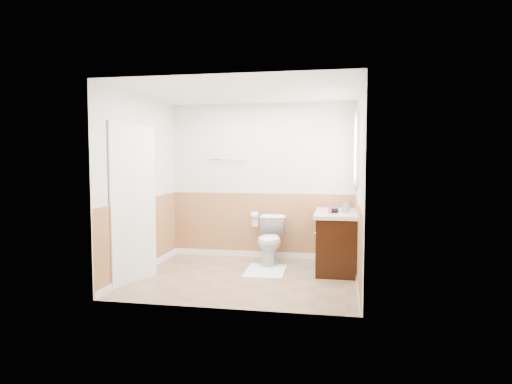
% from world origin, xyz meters
% --- Properties ---
extents(floor, '(3.00, 3.00, 0.00)m').
position_xyz_m(floor, '(0.00, 0.00, 0.00)').
color(floor, '#8C7051').
rests_on(floor, ground).
extents(ceiling, '(3.00, 3.00, 0.00)m').
position_xyz_m(ceiling, '(0.00, 0.00, 2.50)').
color(ceiling, white).
rests_on(ceiling, floor).
extents(wall_back, '(3.00, 0.00, 3.00)m').
position_xyz_m(wall_back, '(0.00, 1.30, 1.25)').
color(wall_back, silver).
rests_on(wall_back, floor).
extents(wall_front, '(3.00, 0.00, 3.00)m').
position_xyz_m(wall_front, '(0.00, -1.30, 1.25)').
color(wall_front, silver).
rests_on(wall_front, floor).
extents(wall_left, '(0.00, 3.00, 3.00)m').
position_xyz_m(wall_left, '(-1.50, 0.00, 1.25)').
color(wall_left, silver).
rests_on(wall_left, floor).
extents(wall_right, '(0.00, 3.00, 3.00)m').
position_xyz_m(wall_right, '(1.50, 0.00, 1.25)').
color(wall_right, silver).
rests_on(wall_right, floor).
extents(wainscot_back, '(3.00, 0.00, 3.00)m').
position_xyz_m(wainscot_back, '(0.00, 1.29, 0.50)').
color(wainscot_back, '#B17946').
rests_on(wainscot_back, floor).
extents(wainscot_front, '(3.00, 0.00, 3.00)m').
position_xyz_m(wainscot_front, '(0.00, -1.29, 0.50)').
color(wainscot_front, '#B17946').
rests_on(wainscot_front, floor).
extents(wainscot_left, '(0.00, 2.60, 2.60)m').
position_xyz_m(wainscot_left, '(-1.49, 0.00, 0.50)').
color(wainscot_left, '#B17946').
rests_on(wainscot_left, floor).
extents(wainscot_right, '(0.00, 2.60, 2.60)m').
position_xyz_m(wainscot_right, '(1.49, 0.00, 0.50)').
color(wainscot_right, '#B17946').
rests_on(wainscot_right, floor).
extents(toilet, '(0.43, 0.73, 0.73)m').
position_xyz_m(toilet, '(0.21, 0.84, 0.36)').
color(toilet, white).
rests_on(toilet, floor).
extents(bath_mat, '(0.58, 0.82, 0.02)m').
position_xyz_m(bath_mat, '(0.21, 0.36, 0.01)').
color(bath_mat, white).
rests_on(bath_mat, floor).
extents(vanity_cabinet, '(0.55, 1.10, 0.80)m').
position_xyz_m(vanity_cabinet, '(1.21, 0.65, 0.40)').
color(vanity_cabinet, black).
rests_on(vanity_cabinet, floor).
extents(vanity_knob_left, '(0.03, 0.03, 0.03)m').
position_xyz_m(vanity_knob_left, '(0.91, 0.55, 0.55)').
color(vanity_knob_left, '#B8B8BF').
rests_on(vanity_knob_left, vanity_cabinet).
extents(vanity_knob_right, '(0.03, 0.03, 0.03)m').
position_xyz_m(vanity_knob_right, '(0.91, 0.75, 0.55)').
color(vanity_knob_right, silver).
rests_on(vanity_knob_right, vanity_cabinet).
extents(countertop, '(0.60, 1.15, 0.05)m').
position_xyz_m(countertop, '(1.20, 0.65, 0.83)').
color(countertop, white).
rests_on(countertop, vanity_cabinet).
extents(sink_basin, '(0.36, 0.36, 0.02)m').
position_xyz_m(sink_basin, '(1.21, 0.80, 0.86)').
color(sink_basin, white).
rests_on(sink_basin, countertop).
extents(faucet, '(0.02, 0.02, 0.14)m').
position_xyz_m(faucet, '(1.39, 0.80, 0.92)').
color(faucet, '#BBBAC1').
rests_on(faucet, countertop).
extents(lotion_bottle, '(0.05, 0.05, 0.22)m').
position_xyz_m(lotion_bottle, '(1.11, 0.40, 0.96)').
color(lotion_bottle, '#E63B80').
rests_on(lotion_bottle, countertop).
extents(soap_dispenser, '(0.10, 0.10, 0.18)m').
position_xyz_m(soap_dispenser, '(1.33, 0.60, 0.94)').
color(soap_dispenser, gray).
rests_on(soap_dispenser, countertop).
extents(hair_dryer_body, '(0.14, 0.07, 0.07)m').
position_xyz_m(hair_dryer_body, '(1.16, 0.51, 0.89)').
color(hair_dryer_body, black).
rests_on(hair_dryer_body, countertop).
extents(hair_dryer_handle, '(0.03, 0.03, 0.07)m').
position_xyz_m(hair_dryer_handle, '(1.13, 0.58, 0.86)').
color(hair_dryer_handle, black).
rests_on(hair_dryer_handle, countertop).
extents(mirror_panel, '(0.02, 0.35, 0.90)m').
position_xyz_m(mirror_panel, '(1.48, 1.10, 1.55)').
color(mirror_panel, silver).
rests_on(mirror_panel, wall_right).
extents(window_frame, '(0.04, 0.80, 1.00)m').
position_xyz_m(window_frame, '(1.47, 0.59, 1.75)').
color(window_frame, white).
rests_on(window_frame, wall_right).
extents(window_glass, '(0.01, 0.70, 0.90)m').
position_xyz_m(window_glass, '(1.49, 0.59, 1.75)').
color(window_glass, white).
rests_on(window_glass, wall_right).
extents(door, '(0.29, 0.78, 2.04)m').
position_xyz_m(door, '(-1.40, -0.45, 1.02)').
color(door, white).
rests_on(door, wall_left).
extents(door_frame, '(0.02, 0.92, 2.10)m').
position_xyz_m(door_frame, '(-1.48, -0.45, 1.03)').
color(door_frame, white).
rests_on(door_frame, wall_left).
extents(door_knob, '(0.06, 0.06, 0.06)m').
position_xyz_m(door_knob, '(-1.34, -0.12, 0.95)').
color(door_knob, silver).
rests_on(door_knob, door).
extents(towel_bar, '(0.62, 0.02, 0.02)m').
position_xyz_m(towel_bar, '(-0.55, 1.25, 1.60)').
color(towel_bar, silver).
rests_on(towel_bar, wall_back).
extents(tp_holder_bar, '(0.14, 0.02, 0.02)m').
position_xyz_m(tp_holder_bar, '(-0.10, 1.23, 0.70)').
color(tp_holder_bar, silver).
rests_on(tp_holder_bar, wall_back).
extents(tp_roll, '(0.10, 0.11, 0.11)m').
position_xyz_m(tp_roll, '(-0.10, 1.23, 0.70)').
color(tp_roll, white).
rests_on(tp_roll, tp_holder_bar).
extents(tp_sheet, '(0.10, 0.01, 0.16)m').
position_xyz_m(tp_sheet, '(-0.10, 1.23, 0.59)').
color(tp_sheet, white).
rests_on(tp_sheet, tp_roll).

